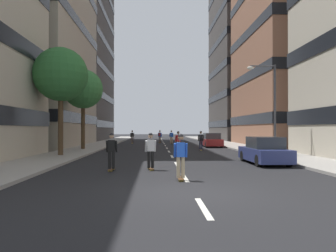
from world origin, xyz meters
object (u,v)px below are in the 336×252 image
Objects in this scene: street_tree_mid at (61,75)px; skater_0 at (171,136)px; skater_2 at (151,149)px; parked_car_mid at (264,151)px; street_tree_near at (83,89)px; skater_1 at (201,139)px; skater_4 at (160,136)px; parked_car_near at (212,141)px; skater_5 at (181,154)px; skater_7 at (132,136)px; skater_6 at (178,140)px; streetlamp_right at (270,99)px; skater_3 at (111,150)px.

street_tree_mid is 23.13m from skater_0.
street_tree_mid is 11.04m from skater_2.
street_tree_near reaches higher than parked_car_mid.
skater_0 is 14.61m from skater_1.
skater_2 is 1.00× the size of skater_4.
parked_car_near is 14.53m from street_tree_near.
skater_5 reaches higher than parked_car_mid.
skater_0 is at bearing 0.31° from skater_7.
street_tree_mid is 10.86m from skater_6.
skater_4 reaches higher than parked_car_near.
skater_2 is at bearing -108.04° from parked_car_near.
skater_6 is at bearing -72.66° from skater_7.
streetlamp_right is at bearing -24.95° from street_tree_near.
streetlamp_right is 3.65× the size of skater_6.
street_tree_mid is (-12.79, -11.92, 5.08)m from parked_car_near.
streetlamp_right is at bearing -61.04° from skater_7.
street_tree_near is at bearing 113.71° from skater_2.
parked_car_near is 2.47× the size of skater_7.
skater_1 is at bearing 72.50° from skater_2.
skater_0 is 1.00× the size of skater_1.
skater_2 and skater_4 have the same top height.
streetlamp_right is at bearing 41.97° from skater_2.
parked_car_near is at bearing 77.16° from skater_5.
street_tree_near is 16.28m from skater_3.
skater_5 is 15.28m from skater_6.
skater_4 is at bearing 101.31° from parked_car_mid.
streetlamp_right is at bearing -73.50° from skater_0.
skater_1 is (-1.96, 11.46, 0.32)m from parked_car_mid.
street_tree_mid is 4.26× the size of skater_1.
parked_car_near is 23.21m from skater_5.
skater_0 is 28.95m from skater_3.
skater_3 is 1.00× the size of skater_5.
skater_6 is (-6.36, 4.42, -3.15)m from streetlamp_right.
parked_car_mid is at bearing 21.19° from skater_2.
skater_3 is at bearing -108.03° from skater_6.
skater_3 is 4.19m from skater_5.
skater_4 is at bearing 109.11° from streetlamp_right.
streetlamp_right is at bearing -56.23° from skater_1.
street_tree_near is 10.13m from skater_6.
parked_car_mid is 26.23m from skater_0.
skater_2 is at bearing -158.81° from parked_car_mid.
skater_3 is at bearing -172.58° from skater_2.
street_tree_near is 4.12× the size of skater_3.
parked_car_mid is 14.68m from street_tree_mid.
street_tree_near reaches higher than skater_0.
streetlamp_right reaches higher than parked_car_mid.
street_tree_mid is at bearing -149.65° from skater_1.
skater_3 reaches higher than parked_car_near.
skater_2 and skater_6 have the same top height.
skater_2 is (-2.42, -28.40, 0.00)m from skater_0.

